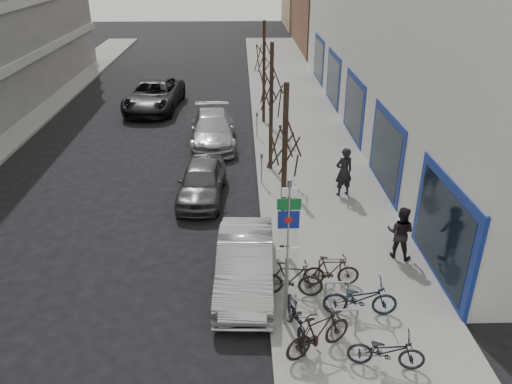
{
  "coord_description": "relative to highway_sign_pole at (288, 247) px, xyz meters",
  "views": [
    {
      "loc": [
        1.34,
        -9.96,
        8.79
      ],
      "look_at": [
        1.78,
        3.88,
        2.0
      ],
      "focal_mm": 35.0,
      "sensor_mm": 36.0,
      "label": 1
    }
  ],
  "objects": [
    {
      "name": "brick_building_far",
      "position": [
        10.6,
        40.01,
        1.54
      ],
      "size": [
        12.0,
        14.0,
        8.0
      ],
      "primitive_type": "cube",
      "color": "brown",
      "rests_on": "ground"
    },
    {
      "name": "ground",
      "position": [
        -2.4,
        0.01,
        -2.46
      ],
      "size": [
        120.0,
        120.0,
        0.0
      ],
      "primitive_type": "plane",
      "color": "black",
      "rests_on": "ground"
    },
    {
      "name": "bike_near_left",
      "position": [
        0.24,
        -0.4,
        -1.71
      ],
      "size": [
        0.81,
        2.02,
        1.2
      ],
      "primitive_type": "imported",
      "rotation": [
        0.0,
        0.0,
        0.11
      ],
      "color": "black",
      "rests_on": "sidewalk_east"
    },
    {
      "name": "meter_mid",
      "position": [
        -0.25,
        8.51,
        -1.54
      ],
      "size": [
        0.1,
        0.08,
        1.27
      ],
      "color": "gray",
      "rests_on": "sidewalk_east"
    },
    {
      "name": "bike_far_inner",
      "position": [
        1.42,
        1.58,
        -1.82
      ],
      "size": [
        1.62,
        0.49,
        0.98
      ],
      "primitive_type": "imported",
      "rotation": [
        0.0,
        0.0,
        1.56
      ],
      "color": "black",
      "rests_on": "sidewalk_east"
    },
    {
      "name": "tree_mid",
      "position": [
        0.2,
        10.01,
        1.65
      ],
      "size": [
        1.8,
        1.8,
        5.5
      ],
      "color": "black",
      "rests_on": "ground"
    },
    {
      "name": "bike_far_curb",
      "position": [
        2.15,
        -1.51,
        -1.77
      ],
      "size": [
        1.82,
        0.84,
        1.07
      ],
      "primitive_type": "imported",
      "rotation": [
        0.0,
        0.0,
        1.39
      ],
      "color": "black",
      "rests_on": "sidewalk_east"
    },
    {
      "name": "tree_near",
      "position": [
        0.2,
        3.51,
        1.65
      ],
      "size": [
        1.8,
        1.8,
        5.5
      ],
      "color": "black",
      "rests_on": "ground"
    },
    {
      "name": "meter_front",
      "position": [
        -0.25,
        3.01,
        -1.54
      ],
      "size": [
        0.1,
        0.08,
        1.27
      ],
      "color": "gray",
      "rests_on": "sidewalk_east"
    },
    {
      "name": "bike_mid_curb",
      "position": [
        1.96,
        0.31,
        -1.72
      ],
      "size": [
        1.97,
        0.71,
        1.18
      ],
      "primitive_type": "imported",
      "rotation": [
        0.0,
        0.0,
        1.51
      ],
      "color": "black",
      "rests_on": "sidewalk_east"
    },
    {
      "name": "tree_far",
      "position": [
        0.2,
        16.51,
        1.65
      ],
      "size": [
        1.8,
        1.8,
        5.5
      ],
      "color": "black",
      "rests_on": "ground"
    },
    {
      "name": "pedestrian_far",
      "position": [
        3.75,
        2.98,
        -1.44
      ],
      "size": [
        0.77,
        0.68,
        1.73
      ],
      "primitive_type": "imported",
      "rotation": [
        0.0,
        0.0,
        2.65
      ],
      "color": "black",
      "rests_on": "sidewalk_east"
    },
    {
      "name": "bike_mid_inner",
      "position": [
        0.23,
        1.16,
        -1.76
      ],
      "size": [
        1.86,
        0.77,
        1.1
      ],
      "primitive_type": "imported",
      "rotation": [
        0.0,
        0.0,
        1.44
      ],
      "color": "black",
      "rests_on": "sidewalk_east"
    },
    {
      "name": "bike_rack",
      "position": [
        1.4,
        0.61,
        -1.8
      ],
      "size": [
        0.66,
        2.26,
        0.83
      ],
      "color": "gray",
      "rests_on": "sidewalk_east"
    },
    {
      "name": "highway_sign_pole",
      "position": [
        0.0,
        0.0,
        0.0
      ],
      "size": [
        0.55,
        0.1,
        4.2
      ],
      "color": "gray",
      "rests_on": "ground"
    },
    {
      "name": "pedestrian_near",
      "position": [
        2.84,
        7.32,
        -1.34
      ],
      "size": [
        0.81,
        0.65,
        1.94
      ],
      "primitive_type": "imported",
      "rotation": [
        0.0,
        0.0,
        3.43
      ],
      "color": "black",
      "rests_on": "sidewalk_east"
    },
    {
      "name": "sidewalk_east",
      "position": [
        2.1,
        10.01,
        -2.38
      ],
      "size": [
        5.0,
        70.0,
        0.15
      ],
      "primitive_type": "cube",
      "color": "slate",
      "rests_on": "ground"
    },
    {
      "name": "parked_car_back",
      "position": [
        -2.45,
        13.5,
        -1.71
      ],
      "size": [
        2.36,
        5.28,
        1.5
      ],
      "primitive_type": "imported",
      "rotation": [
        0.0,
        0.0,
        0.05
      ],
      "color": "#A1A1A6",
      "rests_on": "ground"
    },
    {
      "name": "bike_near_right",
      "position": [
        0.69,
        -1.0,
        -1.75
      ],
      "size": [
        1.88,
        1.37,
        1.12
      ],
      "primitive_type": "imported",
      "rotation": [
        0.0,
        0.0,
        2.07
      ],
      "color": "black",
      "rests_on": "sidewalk_east"
    },
    {
      "name": "parked_car_mid",
      "position": [
        -2.6,
        7.56,
        -1.75
      ],
      "size": [
        1.91,
        4.23,
        1.41
      ],
      "primitive_type": "imported",
      "rotation": [
        0.0,
        0.0,
        -0.06
      ],
      "color": "#46464A",
      "rests_on": "ground"
    },
    {
      "name": "parked_car_front",
      "position": [
        -1.0,
        1.83,
        -1.72
      ],
      "size": [
        1.74,
        4.53,
        1.47
      ],
      "primitive_type": "imported",
      "rotation": [
        0.0,
        0.0,
        -0.04
      ],
      "color": "#B2B1B7",
      "rests_on": "ground"
    },
    {
      "name": "lane_car",
      "position": [
        -6.23,
        19.63,
        -1.6
      ],
      "size": [
        3.31,
        6.37,
        1.71
      ],
      "primitive_type": "imported",
      "rotation": [
        0.0,
        0.0,
        -0.08
      ],
      "color": "black",
      "rests_on": "ground"
    },
    {
      "name": "meter_back",
      "position": [
        -0.25,
        14.01,
        -1.54
      ],
      "size": [
        0.1,
        0.08,
        1.27
      ],
      "color": "gray",
      "rests_on": "sidewalk_east"
    }
  ]
}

